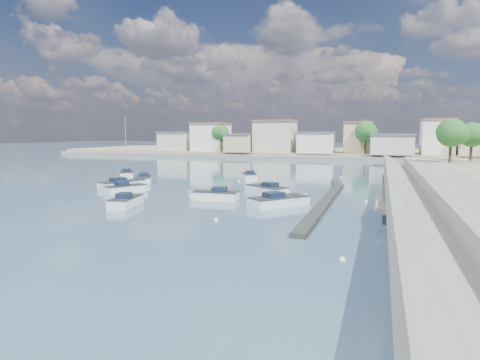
# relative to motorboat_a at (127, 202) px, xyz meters

# --- Properties ---
(ground) EXTENTS (400.00, 400.00, 0.00)m
(ground) POSITION_rel_motorboat_a_xyz_m (9.63, 36.88, -0.38)
(ground) COLOR #2E4A5C
(ground) RESTS_ON ground
(seawall_walkway) EXTENTS (5.00, 90.00, 1.80)m
(seawall_walkway) POSITION_rel_motorboat_a_xyz_m (28.13, 9.88, 0.52)
(seawall_walkway) COLOR slate
(seawall_walkway) RESTS_ON ground
(breakwater) EXTENTS (2.00, 31.02, 0.35)m
(breakwater) POSITION_rel_motorboat_a_xyz_m (16.53, 9.57, -0.21)
(breakwater) COLOR black
(breakwater) RESTS_ON ground
(far_shore_land) EXTENTS (160.00, 40.00, 1.40)m
(far_shore_land) POSITION_rel_motorboat_a_xyz_m (9.63, 88.88, 0.32)
(far_shore_land) COLOR gray
(far_shore_land) RESTS_ON ground
(far_shore_quay) EXTENTS (160.00, 2.50, 0.80)m
(far_shore_quay) POSITION_rel_motorboat_a_xyz_m (9.63, 67.88, 0.02)
(far_shore_quay) COLOR slate
(far_shore_quay) RESTS_ON ground
(far_town) EXTENTS (113.01, 12.80, 8.35)m
(far_town) POSITION_rel_motorboat_a_xyz_m (20.34, 73.80, 4.56)
(far_town) COLOR beige
(far_town) RESTS_ON far_shore_land
(shore_trees) EXTENTS (74.56, 38.32, 7.92)m
(shore_trees) POSITION_rel_motorboat_a_xyz_m (17.97, 64.99, 5.84)
(shore_trees) COLOR #38281E
(shore_trees) RESTS_ON ground
(motorboat_a) EXTENTS (2.49, 4.88, 1.48)m
(motorboat_a) POSITION_rel_motorboat_a_xyz_m (0.00, 0.00, 0.00)
(motorboat_a) COLOR white
(motorboat_a) RESTS_ON ground
(motorboat_b) EXTENTS (3.55, 4.69, 1.48)m
(motorboat_b) POSITION_rel_motorboat_a_xyz_m (-4.72, 6.80, -0.00)
(motorboat_b) COLOR white
(motorboat_b) RESTS_ON ground
(motorboat_c) EXTENTS (5.35, 4.37, 1.48)m
(motorboat_c) POSITION_rel_motorboat_a_xyz_m (9.64, 11.17, 0.00)
(motorboat_c) COLOR white
(motorboat_c) RESTS_ON ground
(motorboat_d) EXTENTS (5.09, 2.25, 1.48)m
(motorboat_d) POSITION_rel_motorboat_a_xyz_m (5.92, 5.59, -0.00)
(motorboat_d) COLOR white
(motorboat_d) RESTS_ON ground
(motorboat_e) EXTENTS (3.97, 6.00, 1.48)m
(motorboat_e) POSITION_rel_motorboat_a_xyz_m (-7.43, 10.03, -0.00)
(motorboat_e) COLOR white
(motorboat_e) RESTS_ON ground
(motorboat_f) EXTENTS (3.32, 4.70, 1.48)m
(motorboat_f) POSITION_rel_motorboat_a_xyz_m (3.95, 23.22, -0.00)
(motorboat_f) COLOR white
(motorboat_f) RESTS_ON ground
(motorboat_g) EXTENTS (3.94, 5.07, 1.48)m
(motorboat_g) POSITION_rel_motorboat_a_xyz_m (-7.54, 14.36, 0.00)
(motorboat_g) COLOR white
(motorboat_g) RESTS_ON ground
(motorboat_h) EXTENTS (5.18, 5.63, 1.48)m
(motorboat_h) POSITION_rel_motorboat_a_xyz_m (12.99, 4.75, -0.00)
(motorboat_h) COLOR white
(motorboat_h) RESTS_ON ground
(sailboat) EXTENTS (4.42, 5.40, 9.00)m
(sailboat) POSITION_rel_motorboat_a_xyz_m (-14.05, 19.95, 0.04)
(sailboat) COLOR white
(sailboat) RESTS_ON ground
(mooring_buoys) EXTENTS (16.87, 38.93, 0.36)m
(mooring_buoys) POSITION_rel_motorboat_a_xyz_m (14.25, 10.52, -0.33)
(mooring_buoys) COLOR white
(mooring_buoys) RESTS_ON ground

